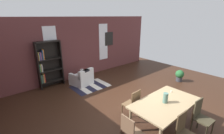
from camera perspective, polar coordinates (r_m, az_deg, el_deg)
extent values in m
plane|color=#362014|center=(5.49, 11.03, -14.74)|extent=(10.42, 10.42, 0.00)
cube|color=brown|center=(7.84, -11.70, 6.89)|extent=(9.02, 0.12, 2.92)
cube|color=white|center=(7.19, -21.31, 6.20)|extent=(0.55, 0.02, 1.90)
cube|color=white|center=(8.51, -3.19, 9.12)|extent=(0.55, 0.02, 1.90)
cube|color=#977F5B|center=(4.53, 18.90, -12.28)|extent=(1.95, 1.09, 0.04)
cylinder|color=#977F5B|center=(5.27, 27.83, -13.69)|extent=(0.07, 0.07, 0.71)
cylinder|color=#977F5B|center=(4.35, 6.70, -18.67)|extent=(0.07, 0.07, 0.71)
cylinder|color=#977F5B|center=(5.58, 19.29, -10.70)|extent=(0.07, 0.07, 0.71)
cylinder|color=#4C7266|center=(4.44, 18.97, -10.62)|extent=(0.13, 0.13, 0.28)
cylinder|color=silver|center=(5.11, 20.82, -8.37)|extent=(0.04, 0.04, 0.04)
cube|color=#383222|center=(4.76, 30.48, -16.34)|extent=(0.43, 0.43, 0.04)
cube|color=#383222|center=(4.69, 28.89, -13.01)|extent=(0.38, 0.06, 0.50)
cylinder|color=#383222|center=(4.99, 32.87, -18.40)|extent=(0.04, 0.04, 0.43)
cylinder|color=#383222|center=(4.80, 27.04, -18.85)|extent=(0.04, 0.04, 0.43)
cylinder|color=#383222|center=(5.08, 28.99, -16.98)|extent=(0.04, 0.04, 0.43)
cube|color=brown|center=(4.78, 6.81, -13.50)|extent=(0.42, 0.42, 0.04)
cube|color=brown|center=(4.56, 8.75, -11.66)|extent=(0.38, 0.05, 0.50)
cylinder|color=brown|center=(5.12, 6.46, -14.24)|extent=(0.04, 0.04, 0.43)
cylinder|color=brown|center=(4.89, 3.62, -15.87)|extent=(0.04, 0.04, 0.43)
cylinder|color=brown|center=(4.94, 9.76, -15.76)|extent=(0.04, 0.04, 0.43)
cylinder|color=brown|center=(4.70, 6.99, -17.57)|extent=(0.04, 0.04, 0.43)
cube|color=brown|center=(3.82, 7.62, -22.91)|extent=(0.40, 0.40, 0.04)
cube|color=brown|center=(3.56, 5.64, -21.24)|extent=(0.03, 0.38, 0.50)
cylinder|color=brown|center=(4.17, 7.32, -23.05)|extent=(0.04, 0.04, 0.43)
cube|color=#433321|center=(3.98, 23.98, -18.10)|extent=(0.38, 0.05, 0.50)
cube|color=black|center=(6.97, -25.47, 0.05)|extent=(0.04, 0.29, 1.98)
cube|color=black|center=(7.26, -18.15, 1.62)|extent=(0.04, 0.29, 1.98)
cube|color=black|center=(7.23, -22.11, 1.10)|extent=(1.01, 0.01, 1.98)
cube|color=black|center=(7.34, -21.06, -4.69)|extent=(0.97, 0.29, 0.04)
cube|color=#33724C|center=(7.15, -24.55, -3.97)|extent=(0.05, 0.21, 0.37)
cube|color=#4C4C51|center=(7.17, -24.14, -3.94)|extent=(0.05, 0.18, 0.35)
cube|color=gold|center=(7.17, -23.85, -3.62)|extent=(0.03, 0.22, 0.42)
cube|color=#B22D28|center=(7.19, -23.48, -3.71)|extent=(0.03, 0.17, 0.37)
cube|color=black|center=(7.17, -21.51, -1.03)|extent=(0.97, 0.29, 0.04)
cube|color=#33724C|center=(7.00, -25.06, -0.42)|extent=(0.05, 0.20, 0.32)
cube|color=gold|center=(7.01, -24.74, -0.25)|extent=(0.03, 0.15, 0.34)
cube|color=white|center=(7.02, -24.38, -0.22)|extent=(0.04, 0.19, 0.33)
cube|color=black|center=(7.04, -21.97, 2.78)|extent=(0.97, 0.29, 0.04)
cube|color=#B22D28|center=(6.88, -25.66, 3.35)|extent=(0.03, 0.15, 0.28)
cube|color=gold|center=(6.88, -25.38, 3.58)|extent=(0.03, 0.22, 0.32)
cube|color=#284C8C|center=(6.90, -25.07, 3.38)|extent=(0.03, 0.17, 0.26)
cube|color=#8C4C8C|center=(6.90, -24.78, 3.66)|extent=(0.03, 0.18, 0.31)
cube|color=#4C4C51|center=(6.91, -24.47, 3.66)|extent=(0.03, 0.16, 0.30)
cube|color=#284C8C|center=(6.91, -24.24, 4.08)|extent=(0.03, 0.23, 0.39)
cube|color=orange|center=(6.92, -23.95, 4.25)|extent=(0.04, 0.20, 0.42)
cube|color=black|center=(6.90, -22.68, 8.57)|extent=(0.97, 0.29, 0.04)
cube|color=silver|center=(7.20, -11.12, -4.63)|extent=(0.96, 0.96, 0.40)
cube|color=silver|center=(6.84, -9.47, -2.37)|extent=(0.82, 0.34, 0.35)
cube|color=silver|center=(7.31, -9.31, -1.83)|extent=(0.28, 0.73, 0.15)
cube|color=silver|center=(6.89, -13.31, -3.37)|extent=(0.28, 0.73, 0.15)
cube|color=black|center=(6.80, -9.53, -1.31)|extent=(0.31, 0.23, 0.08)
cylinder|color=#333338|center=(8.04, 23.31, -4.08)|extent=(0.28, 0.28, 0.21)
sphere|color=#235B2D|center=(7.96, 23.54, -2.38)|extent=(0.38, 0.38, 0.38)
cube|color=#1E1E33|center=(6.70, -12.52, -8.37)|extent=(0.26, 1.10, 0.01)
cube|color=silver|center=(6.81, -10.60, -7.79)|extent=(0.26, 1.10, 0.01)
cube|color=#1E1E33|center=(6.92, -8.75, -7.22)|extent=(0.26, 1.10, 0.01)
cube|color=silver|center=(7.04, -6.97, -6.67)|extent=(0.26, 1.10, 0.01)
cube|color=#1E1E33|center=(7.18, -5.26, -6.12)|extent=(0.26, 1.10, 0.01)
cube|color=silver|center=(7.31, -3.61, -5.59)|extent=(0.26, 1.10, 0.01)
cube|color=black|center=(8.73, -1.13, 10.29)|extent=(0.56, 0.03, 0.72)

